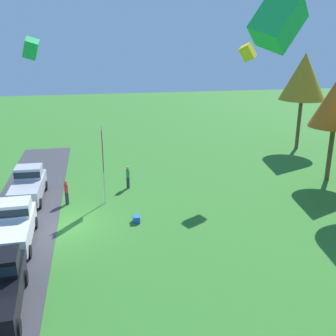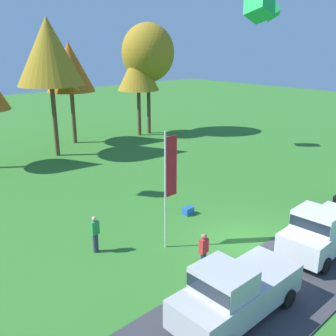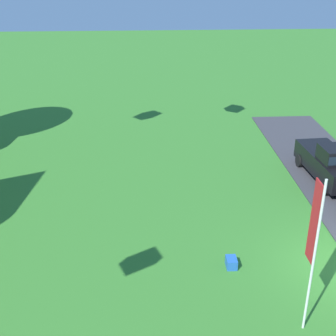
% 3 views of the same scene
% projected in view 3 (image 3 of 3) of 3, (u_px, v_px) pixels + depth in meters
% --- Properties ---
extents(ground_plane, '(120.00, 120.00, 0.00)m').
position_uv_depth(ground_plane, '(334.00, 269.00, 18.00)').
color(ground_plane, '#337528').
extents(car_pickup_by_flagpole, '(5.11, 2.31, 2.14)m').
position_uv_depth(car_pickup_by_flagpole, '(331.00, 162.00, 24.40)').
color(car_pickup_by_flagpole, black).
rests_on(car_pickup_by_flagpole, ground).
extents(flag_banner, '(0.71, 0.08, 5.39)m').
position_uv_depth(flag_banner, '(314.00, 235.00, 13.99)').
color(flag_banner, silver).
rests_on(flag_banner, ground).
extents(cooler_box, '(0.56, 0.40, 0.40)m').
position_uv_depth(cooler_box, '(231.00, 263.00, 18.05)').
color(cooler_box, blue).
rests_on(cooler_box, ground).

